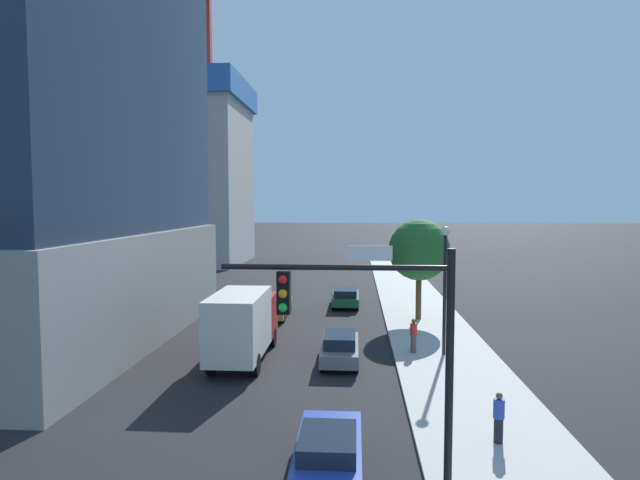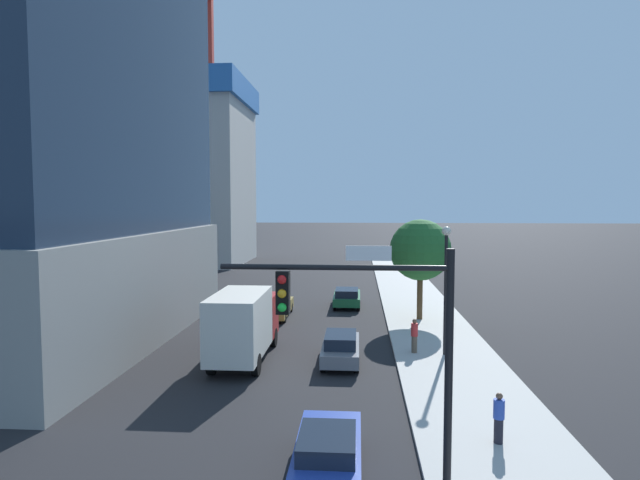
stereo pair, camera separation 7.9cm
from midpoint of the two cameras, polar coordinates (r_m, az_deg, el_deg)
sidewalk at (r=29.48m, az=12.73°, el=-10.75°), size 5.02×120.00×0.15m
construction_building at (r=69.52m, az=-14.30°, el=8.15°), size 18.09×25.44×31.57m
traffic_light_pole at (r=13.05m, az=6.07°, el=-9.28°), size 5.67×0.48×6.34m
street_lamp at (r=26.24m, az=13.52°, el=-3.38°), size 0.44×0.44×6.26m
street_tree at (r=33.99m, az=10.85°, el=-1.09°), size 3.88×3.88×6.37m
car_green at (r=38.74m, az=2.99°, el=-6.15°), size 1.91×4.49×1.39m
car_blue at (r=15.52m, az=1.02°, el=-22.04°), size 1.80×4.50×1.42m
car_gray at (r=25.46m, az=2.35°, el=-11.48°), size 1.73×4.52×1.43m
car_gold at (r=35.31m, az=-4.72°, el=-7.13°), size 1.76×4.79×1.47m
box_truck at (r=25.60m, az=-8.16°, el=-8.79°), size 2.28×6.89×3.40m
pedestrian_blue_shirt at (r=17.95m, az=18.88°, el=-17.70°), size 0.34×0.34×1.57m
pedestrian_red_shirt at (r=26.87m, az=10.25°, el=-10.11°), size 0.34×0.34×1.68m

